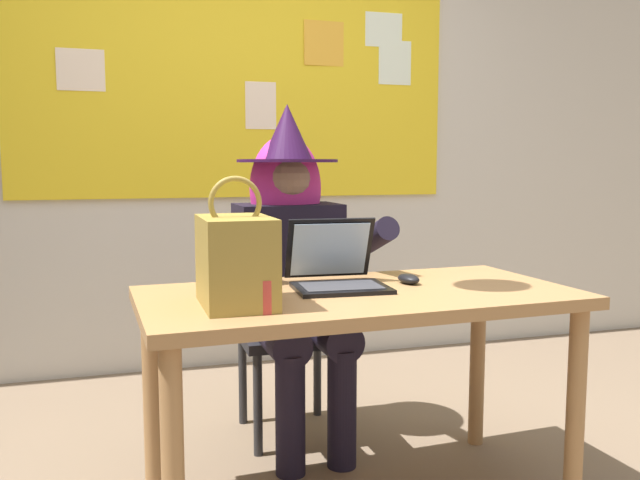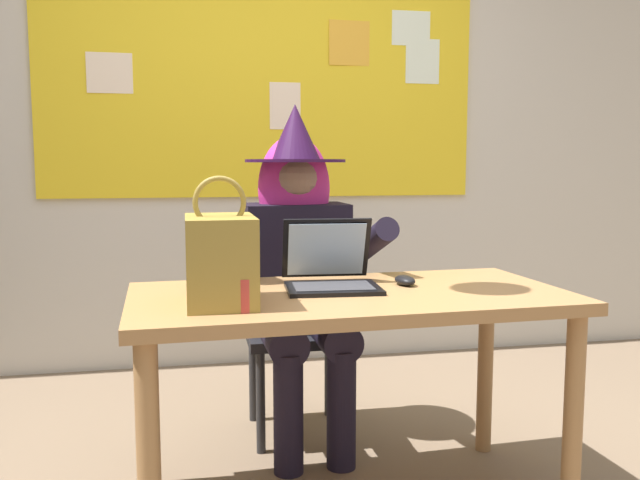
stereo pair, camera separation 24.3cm
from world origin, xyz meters
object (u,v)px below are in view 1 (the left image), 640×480
object	(u,v)px
chair_at_desk	(285,312)
computer_mouse	(409,279)
handbag	(236,260)
desk_main	(359,319)
person_costumed	(292,252)
laptop	(337,272)
coffee_mug	(264,295)

from	to	relation	value
chair_at_desk	computer_mouse	xyz separation A→B (m)	(0.28, -0.63, 0.23)
chair_at_desk	handbag	size ratio (longest dim) A/B	2.38
desk_main	computer_mouse	world-z (taller)	computer_mouse
chair_at_desk	person_costumed	size ratio (longest dim) A/B	0.66
desk_main	laptop	bearing A→B (deg)	114.13
laptop	coffee_mug	size ratio (longest dim) A/B	3.63
person_costumed	laptop	size ratio (longest dim) A/B	3.98
laptop	handbag	bearing A→B (deg)	-148.60
coffee_mug	laptop	bearing A→B (deg)	44.10
chair_at_desk	computer_mouse	distance (m)	0.73
chair_at_desk	laptop	bearing A→B (deg)	3.18
chair_at_desk	computer_mouse	world-z (taller)	chair_at_desk
computer_mouse	coffee_mug	distance (m)	0.64
chair_at_desk	desk_main	bearing A→B (deg)	6.39
computer_mouse	handbag	xyz separation A→B (m)	(-0.63, -0.18, 0.12)
desk_main	handbag	world-z (taller)	handbag
computer_mouse	handbag	size ratio (longest dim) A/B	0.28
computer_mouse	coffee_mug	bearing A→B (deg)	-160.02
person_costumed	laptop	world-z (taller)	person_costumed
computer_mouse	desk_main	bearing A→B (deg)	-166.02
computer_mouse	handbag	world-z (taller)	handbag
chair_at_desk	person_costumed	distance (m)	0.30
chair_at_desk	handbag	distance (m)	0.94
chair_at_desk	laptop	size ratio (longest dim) A/B	2.61
laptop	coffee_mug	distance (m)	0.44
chair_at_desk	person_costumed	bearing A→B (deg)	0.86
handbag	coffee_mug	distance (m)	0.15
person_costumed	chair_at_desk	bearing A→B (deg)	178.92
handbag	coffee_mug	world-z (taller)	handbag
desk_main	computer_mouse	distance (m)	0.25
desk_main	laptop	xyz separation A→B (m)	(-0.04, 0.10, 0.14)
chair_at_desk	person_costumed	xyz separation A→B (m)	(0.00, -0.12, 0.27)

